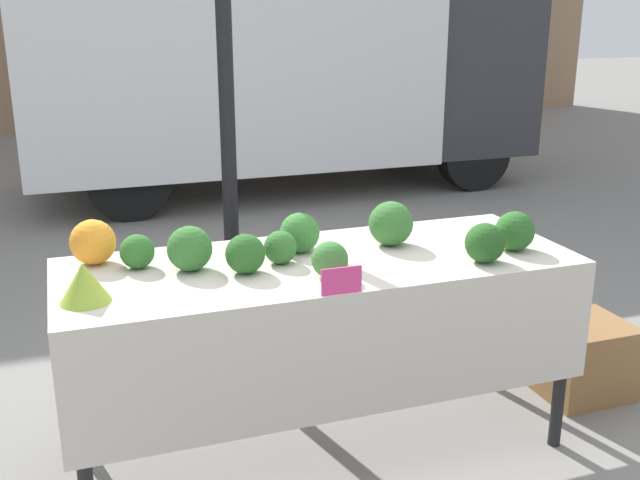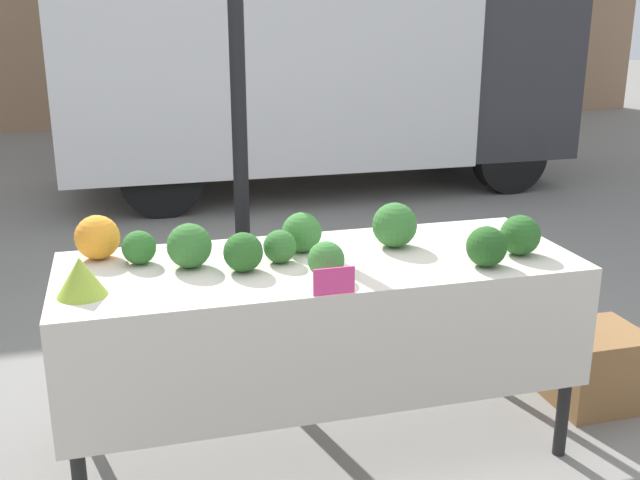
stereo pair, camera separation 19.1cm
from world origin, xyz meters
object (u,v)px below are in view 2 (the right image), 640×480
produce_crate (595,367)px  parked_truck (301,47)px  orange_cauliflower (97,237)px  price_sign (334,281)px

produce_crate → parked_truck: bearing=93.1°
orange_cauliflower → price_sign: bearing=-37.9°
orange_cauliflower → price_sign: orange_cauliflower is taller
orange_cauliflower → produce_crate: orange_cauliflower is taller
parked_truck → orange_cauliflower: parked_truck is taller
parked_truck → price_sign: 5.03m
parked_truck → produce_crate: parked_truck is taller
parked_truck → price_sign: size_ratio=33.62×
parked_truck → produce_crate: bearing=-86.9°
parked_truck → price_sign: parked_truck is taller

